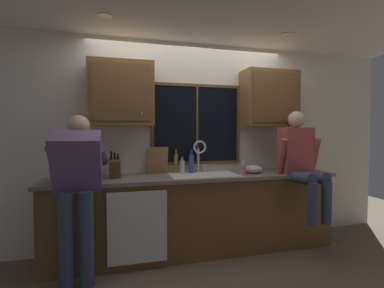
{
  "coord_description": "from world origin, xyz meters",
  "views": [
    {
      "loc": [
        -0.9,
        -3.47,
        1.43
      ],
      "look_at": [
        -0.05,
        -0.3,
        1.29
      ],
      "focal_mm": 26.31,
      "sensor_mm": 36.0,
      "label": 1
    }
  ],
  "objects_px": {
    "bottle_green_glass": "(191,163)",
    "bottle_amber_small": "(182,166)",
    "person_standing": "(77,180)",
    "mixing_bowl": "(253,169)",
    "soap_dispenser": "(243,170)",
    "bottle_tall_clear": "(176,163)",
    "cutting_board": "(157,160)",
    "person_sitting_on_counter": "(301,159)",
    "knife_block": "(115,168)"
  },
  "relations": [
    {
      "from": "person_sitting_on_counter",
      "to": "cutting_board",
      "type": "xyz_separation_m",
      "value": [
        -1.66,
        0.49,
        -0.02
      ]
    },
    {
      "from": "person_standing",
      "to": "mixing_bowl",
      "type": "distance_m",
      "value": 2.01
    },
    {
      "from": "soap_dispenser",
      "to": "bottle_green_glass",
      "type": "relative_size",
      "value": 0.57
    },
    {
      "from": "person_standing",
      "to": "bottle_tall_clear",
      "type": "relative_size",
      "value": 5.35
    },
    {
      "from": "person_sitting_on_counter",
      "to": "soap_dispenser",
      "type": "xyz_separation_m",
      "value": [
        -0.69,
        0.12,
        -0.12
      ]
    },
    {
      "from": "person_sitting_on_counter",
      "to": "bottle_amber_small",
      "type": "relative_size",
      "value": 6.03
    },
    {
      "from": "bottle_tall_clear",
      "to": "cutting_board",
      "type": "bearing_deg",
      "value": -176.55
    },
    {
      "from": "soap_dispenser",
      "to": "cutting_board",
      "type": "bearing_deg",
      "value": 159.34
    },
    {
      "from": "person_standing",
      "to": "person_sitting_on_counter",
      "type": "distance_m",
      "value": 2.49
    },
    {
      "from": "person_sitting_on_counter",
      "to": "soap_dispenser",
      "type": "distance_m",
      "value": 0.71
    },
    {
      "from": "mixing_bowl",
      "to": "bottle_green_glass",
      "type": "xyz_separation_m",
      "value": [
        -0.74,
        0.21,
        0.07
      ]
    },
    {
      "from": "mixing_bowl",
      "to": "bottle_tall_clear",
      "type": "relative_size",
      "value": 0.72
    },
    {
      "from": "cutting_board",
      "to": "bottle_green_glass",
      "type": "relative_size",
      "value": 1.13
    },
    {
      "from": "bottle_tall_clear",
      "to": "person_sitting_on_counter",
      "type": "bearing_deg",
      "value": -19.42
    },
    {
      "from": "cutting_board",
      "to": "soap_dispenser",
      "type": "xyz_separation_m",
      "value": [
        0.96,
        -0.36,
        -0.1
      ]
    },
    {
      "from": "person_sitting_on_counter",
      "to": "knife_block",
      "type": "relative_size",
      "value": 3.92
    },
    {
      "from": "knife_block",
      "to": "bottle_amber_small",
      "type": "relative_size",
      "value": 1.54
    },
    {
      "from": "person_standing",
      "to": "mixing_bowl",
      "type": "height_order",
      "value": "person_standing"
    },
    {
      "from": "bottle_green_glass",
      "to": "bottle_amber_small",
      "type": "relative_size",
      "value": 1.41
    },
    {
      "from": "person_sitting_on_counter",
      "to": "bottle_tall_clear",
      "type": "relative_size",
      "value": 4.22
    },
    {
      "from": "person_sitting_on_counter",
      "to": "cutting_board",
      "type": "relative_size",
      "value": 3.79
    },
    {
      "from": "knife_block",
      "to": "bottle_green_glass",
      "type": "distance_m",
      "value": 0.93
    },
    {
      "from": "person_standing",
      "to": "bottle_green_glass",
      "type": "height_order",
      "value": "person_standing"
    },
    {
      "from": "person_standing",
      "to": "mixing_bowl",
      "type": "bearing_deg",
      "value": 8.56
    },
    {
      "from": "soap_dispenser",
      "to": "bottle_green_glass",
      "type": "bearing_deg",
      "value": 149.44
    },
    {
      "from": "knife_block",
      "to": "bottle_green_glass",
      "type": "bearing_deg",
      "value": 9.61
    },
    {
      "from": "person_sitting_on_counter",
      "to": "soap_dispenser",
      "type": "bearing_deg",
      "value": 169.95
    },
    {
      "from": "knife_block",
      "to": "soap_dispenser",
      "type": "xyz_separation_m",
      "value": [
        1.46,
        -0.17,
        -0.04
      ]
    },
    {
      "from": "knife_block",
      "to": "cutting_board",
      "type": "distance_m",
      "value": 0.53
    },
    {
      "from": "cutting_board",
      "to": "mixing_bowl",
      "type": "relative_size",
      "value": 1.54
    },
    {
      "from": "knife_block",
      "to": "mixing_bowl",
      "type": "distance_m",
      "value": 1.65
    },
    {
      "from": "bottle_green_glass",
      "to": "bottle_amber_small",
      "type": "xyz_separation_m",
      "value": [
        -0.12,
        -0.01,
        -0.04
      ]
    },
    {
      "from": "person_sitting_on_counter",
      "to": "bottle_tall_clear",
      "type": "height_order",
      "value": "person_sitting_on_counter"
    },
    {
      "from": "person_standing",
      "to": "bottle_amber_small",
      "type": "distance_m",
      "value": 1.24
    },
    {
      "from": "person_sitting_on_counter",
      "to": "bottle_green_glass",
      "type": "xyz_separation_m",
      "value": [
        -1.24,
        0.44,
        -0.06
      ]
    },
    {
      "from": "soap_dispenser",
      "to": "bottle_tall_clear",
      "type": "relative_size",
      "value": 0.56
    },
    {
      "from": "soap_dispenser",
      "to": "mixing_bowl",
      "type": "bearing_deg",
      "value": 29.86
    },
    {
      "from": "cutting_board",
      "to": "bottle_tall_clear",
      "type": "distance_m",
      "value": 0.24
    },
    {
      "from": "mixing_bowl",
      "to": "bottle_amber_small",
      "type": "xyz_separation_m",
      "value": [
        -0.86,
        0.2,
        0.04
      ]
    },
    {
      "from": "cutting_board",
      "to": "bottle_amber_small",
      "type": "xyz_separation_m",
      "value": [
        0.3,
        -0.05,
        -0.08
      ]
    },
    {
      "from": "soap_dispenser",
      "to": "bottle_amber_small",
      "type": "bearing_deg",
      "value": 154.88
    },
    {
      "from": "person_standing",
      "to": "bottle_green_glass",
      "type": "xyz_separation_m",
      "value": [
        1.25,
        0.51,
        0.07
      ]
    },
    {
      "from": "soap_dispenser",
      "to": "bottle_green_glass",
      "type": "xyz_separation_m",
      "value": [
        -0.55,
        0.32,
        0.06
      ]
    },
    {
      "from": "mixing_bowl",
      "to": "cutting_board",
      "type": "bearing_deg",
      "value": 167.63
    },
    {
      "from": "person_sitting_on_counter",
      "to": "bottle_amber_small",
      "type": "height_order",
      "value": "person_sitting_on_counter"
    },
    {
      "from": "person_standing",
      "to": "bottle_green_glass",
      "type": "bearing_deg",
      "value": 22.21
    },
    {
      "from": "knife_block",
      "to": "soap_dispenser",
      "type": "distance_m",
      "value": 1.47
    },
    {
      "from": "mixing_bowl",
      "to": "soap_dispenser",
      "type": "distance_m",
      "value": 0.22
    },
    {
      "from": "person_sitting_on_counter",
      "to": "mixing_bowl",
      "type": "distance_m",
      "value": 0.57
    },
    {
      "from": "cutting_board",
      "to": "soap_dispenser",
      "type": "relative_size",
      "value": 1.99
    }
  ]
}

